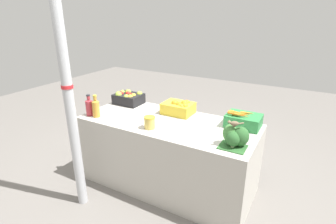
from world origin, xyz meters
name	(u,v)px	position (x,y,z in m)	size (l,w,h in m)	color
ground_plane	(168,183)	(0.00, 0.00, 0.00)	(10.00, 10.00, 0.00)	slate
market_table	(168,153)	(0.00, 0.00, 0.38)	(1.83, 0.80, 0.77)	#B7B2A8
support_pole	(69,98)	(-0.61, -0.70, 1.11)	(0.10, 0.10, 2.22)	#B7BABF
apple_crate	(128,98)	(-0.70, 0.25, 0.84)	(0.33, 0.25, 0.16)	black
orange_crate	(179,107)	(0.00, 0.25, 0.84)	(0.33, 0.25, 0.16)	gold
carrot_crate	(243,120)	(0.71, 0.25, 0.83)	(0.33, 0.25, 0.16)	#2D8442
broccoli_pile	(235,136)	(0.75, -0.20, 0.86)	(0.23, 0.21, 0.19)	#2D602D
juice_bottle_ruby	(89,107)	(-0.83, -0.27, 0.87)	(0.08, 0.08, 0.23)	#B2333D
juice_bottle_amber	(96,108)	(-0.73, -0.27, 0.87)	(0.08, 0.08, 0.24)	gold
pickle_jar	(150,122)	(-0.07, -0.24, 0.83)	(0.11, 0.11, 0.12)	#DBBC56
sparrow_bird	(234,123)	(0.74, -0.22, 0.98)	(0.13, 0.07, 0.05)	#4C3D2D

